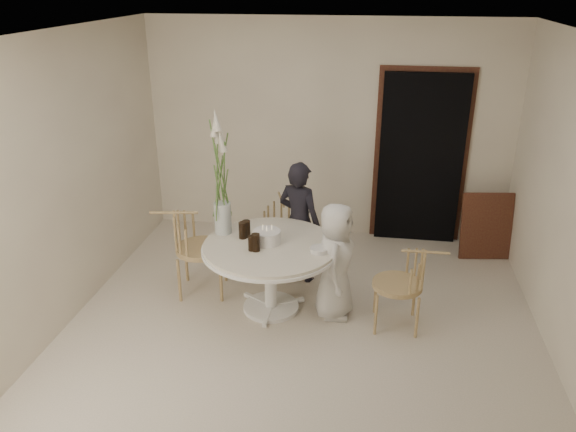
# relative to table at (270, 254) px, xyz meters

# --- Properties ---
(ground) EXTENTS (4.50, 4.50, 0.00)m
(ground) POSITION_rel_table_xyz_m (0.35, -0.25, -0.62)
(ground) COLOR beige
(ground) RESTS_ON ground
(room_shell) EXTENTS (4.50, 4.50, 4.50)m
(room_shell) POSITION_rel_table_xyz_m (0.35, -0.25, 1.00)
(room_shell) COLOR silver
(room_shell) RESTS_ON ground
(doorway) EXTENTS (1.00, 0.10, 2.10)m
(doorway) POSITION_rel_table_xyz_m (1.50, 1.94, 0.43)
(doorway) COLOR black
(doorway) RESTS_ON ground
(door_trim) EXTENTS (1.12, 0.03, 2.22)m
(door_trim) POSITION_rel_table_xyz_m (1.50, 1.98, 0.49)
(door_trim) COLOR brown
(door_trim) RESTS_ON ground
(table) EXTENTS (1.33, 1.33, 0.73)m
(table) POSITION_rel_table_xyz_m (0.00, 0.00, 0.00)
(table) COLOR white
(table) RESTS_ON ground
(picture_frame) EXTENTS (0.62, 0.26, 0.79)m
(picture_frame) POSITION_rel_table_xyz_m (2.30, 1.54, -0.22)
(picture_frame) COLOR brown
(picture_frame) RESTS_ON ground
(chair_far) EXTENTS (0.55, 0.58, 0.83)m
(chair_far) POSITION_rel_table_xyz_m (-0.02, 0.87, -0.08)
(chair_far) COLOR tan
(chair_far) RESTS_ON ground
(chair_right) EXTENTS (0.51, 0.47, 0.82)m
(chair_right) POSITION_rel_table_xyz_m (1.35, -0.08, -0.09)
(chair_right) COLOR tan
(chair_right) RESTS_ON ground
(chair_left) EXTENTS (0.60, 0.57, 0.93)m
(chair_left) POSITION_rel_table_xyz_m (-0.91, 0.22, -0.02)
(chair_left) COLOR tan
(chair_left) RESTS_ON ground
(girl) EXTENTS (0.58, 0.49, 1.35)m
(girl) POSITION_rel_table_xyz_m (0.18, 0.70, 0.06)
(girl) COLOR black
(girl) RESTS_ON ground
(boy) EXTENTS (0.40, 0.59, 1.18)m
(boy) POSITION_rel_table_xyz_m (0.64, 0.01, -0.03)
(boy) COLOR silver
(boy) RESTS_ON ground
(birthday_cake) EXTENTS (0.27, 0.27, 0.18)m
(birthday_cake) POSITION_rel_table_xyz_m (-0.04, 0.02, 0.18)
(birthday_cake) COLOR white
(birthday_cake) RESTS_ON table
(cola_tumbler_a) EXTENTS (0.08, 0.08, 0.15)m
(cola_tumbler_a) POSITION_rel_table_xyz_m (-0.15, -0.16, 0.19)
(cola_tumbler_a) COLOR black
(cola_tumbler_a) RESTS_ON table
(cola_tumbler_b) EXTENTS (0.10, 0.10, 0.17)m
(cola_tumbler_b) POSITION_rel_table_xyz_m (-0.11, -0.16, 0.20)
(cola_tumbler_b) COLOR black
(cola_tumbler_b) RESTS_ON table
(cola_tumbler_c) EXTENTS (0.08, 0.08, 0.17)m
(cola_tumbler_c) POSITION_rel_table_xyz_m (-0.29, 0.09, 0.20)
(cola_tumbler_c) COLOR black
(cola_tumbler_c) RESTS_ON table
(cola_tumbler_d) EXTENTS (0.10, 0.10, 0.17)m
(cola_tumbler_d) POSITION_rel_table_xyz_m (-0.26, 0.13, 0.20)
(cola_tumbler_d) COLOR black
(cola_tumbler_d) RESTS_ON table
(plate_stack) EXTENTS (0.21, 0.21, 0.04)m
(plate_stack) POSITION_rel_table_xyz_m (0.49, -0.09, 0.14)
(plate_stack) COLOR silver
(plate_stack) RESTS_ON table
(flower_vase) EXTENTS (0.17, 0.17, 1.26)m
(flower_vase) POSITION_rel_table_xyz_m (-0.52, 0.19, 0.64)
(flower_vase) COLOR #B9C2BE
(flower_vase) RESTS_ON table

